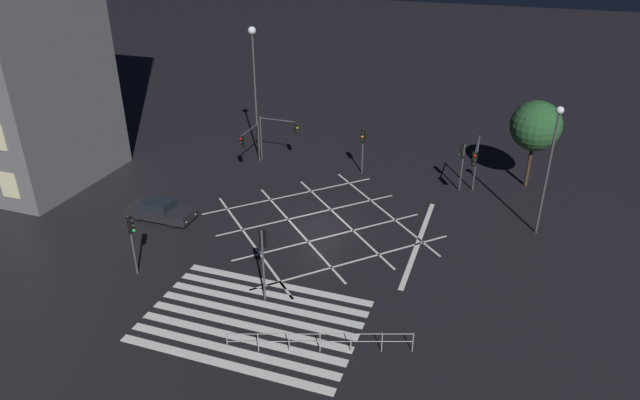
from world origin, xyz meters
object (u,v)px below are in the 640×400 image
Objects in this scene: traffic_light_ne_cross at (475,159)px; traffic_light_ne_main at (462,158)px; traffic_light_median_north at (363,142)px; street_lamp_west at (552,152)px; street_tree_near at (536,126)px; waiting_car at (160,210)px; traffic_light_median_south at (263,250)px; traffic_light_sw_main at (132,234)px; traffic_light_nw_main at (281,130)px; traffic_light_nw_cross at (248,140)px; street_lamp_east at (254,63)px.

traffic_light_ne_cross reaches higher than traffic_light_ne_main.
street_lamp_west is at bearing 68.17° from traffic_light_median_north.
street_tree_near reaches higher than waiting_car.
traffic_light_median_south is (-8.79, -14.97, -0.15)m from traffic_light_ne_cross.
traffic_light_median_north is 12.17m from street_tree_near.
traffic_light_sw_main is at bearing 91.97° from traffic_light_median_south.
street_lamp_west reaches higher than traffic_light_ne_main.
traffic_light_ne_cross is at bearing -7.02° from traffic_light_nw_main.
traffic_light_ne_cross is 1.27× the size of traffic_light_nw_cross.
traffic_light_ne_main reaches higher than waiting_car.
street_lamp_east is (-16.09, 0.97, 5.12)m from traffic_light_ne_main.
traffic_light_ne_cross is 0.65× the size of street_tree_near.
traffic_light_nw_main is at bearing 71.15° from waiting_car.
traffic_light_nw_cross is (-8.37, -2.05, -0.10)m from traffic_light_median_north.
traffic_light_median_north is 7.32m from traffic_light_ne_main.
traffic_light_sw_main is at bearing 1.31° from traffic_light_nw_cross.
traffic_light_nw_main is 5.42m from street_lamp_east.
traffic_light_ne_main is at bearing 31.01° from waiting_car.
traffic_light_nw_cross is (-7.86, 14.70, -0.50)m from traffic_light_median_south.
traffic_light_nw_main is at bearing 85.10° from traffic_light_sw_main.
waiting_car is (-10.40, -11.17, -1.90)m from traffic_light_median_north.
traffic_light_median_north is 0.34× the size of street_lamp_east.
street_lamp_west is (19.20, -5.11, 2.69)m from traffic_light_nw_main.
traffic_light_median_south is 1.16× the size of traffic_light_ne_main.
traffic_light_median_south is 18.01m from traffic_light_ne_main.
traffic_light_ne_main is 7.57m from street_lamp_west.
traffic_light_nw_cross is (-15.67, -1.52, -0.10)m from traffic_light_ne_main.
traffic_light_nw_main reaches higher than traffic_light_sw_main.
traffic_light_median_north is at bearing 103.78° from traffic_light_nw_cross.
street_lamp_east is (-2.22, 0.39, 4.93)m from traffic_light_nw_main.
traffic_light_ne_main is 0.34× the size of street_lamp_east.
traffic_light_sw_main reaches higher than waiting_car.
traffic_light_nw_main reaches higher than traffic_light_ne_main.
street_lamp_east is (-17.07, 2.21, 4.56)m from traffic_light_ne_cross.
traffic_light_median_south is (-0.51, -16.76, 0.40)m from traffic_light_median_north.
traffic_light_sw_main is (-15.33, -16.48, 0.06)m from traffic_light_ne_main.
street_lamp_east reaches higher than traffic_light_median_south.
traffic_light_nw_cross is 0.90× the size of traffic_light_nw_main.
traffic_light_ne_cross is 14.97m from traffic_light_nw_main.
traffic_light_median_north is 6.57m from traffic_light_nw_main.
traffic_light_sw_main is 0.99× the size of traffic_light_nw_main.
waiting_car is (-18.68, -9.39, -2.45)m from traffic_light_ne_cross.
traffic_light_sw_main reaches higher than traffic_light_median_north.
street_lamp_west reaches higher than traffic_light_nw_main.
street_lamp_east is at bearing -170.52° from traffic_light_nw_cross.
traffic_light_median_north is 1.00× the size of traffic_light_ne_main.
traffic_light_ne_main is 20.74m from waiting_car.
street_lamp_east is at bearing -176.09° from street_tree_near.
street_lamp_east is at bearing 82.09° from waiting_car.
street_lamp_west reaches higher than traffic_light_nw_cross.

